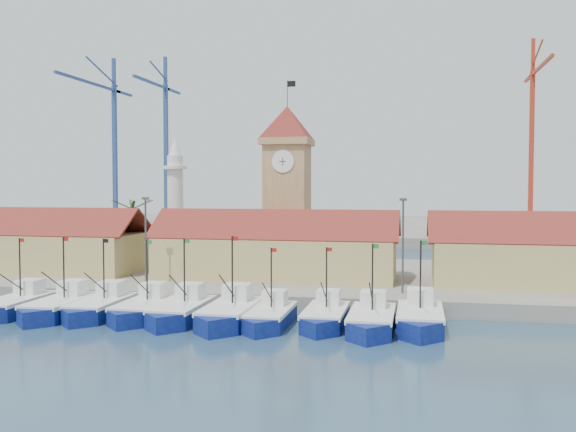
% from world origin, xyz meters
% --- Properties ---
extents(ground, '(400.00, 400.00, 0.00)m').
position_xyz_m(ground, '(0.00, 0.00, 0.00)').
color(ground, navy).
rests_on(ground, ground).
extents(quay, '(140.00, 32.00, 1.50)m').
position_xyz_m(quay, '(0.00, 24.00, 0.75)').
color(quay, gray).
rests_on(quay, ground).
extents(terminal, '(240.00, 80.00, 2.00)m').
position_xyz_m(terminal, '(0.00, 110.00, 1.00)').
color(terminal, gray).
rests_on(terminal, ground).
extents(boat_0, '(3.53, 9.66, 7.31)m').
position_xyz_m(boat_0, '(-20.43, 2.22, 0.76)').
color(boat_0, navy).
rests_on(boat_0, ground).
extents(boat_1, '(3.63, 9.93, 7.51)m').
position_xyz_m(boat_1, '(-15.95, 2.10, 0.78)').
color(boat_1, navy).
rests_on(boat_1, ground).
extents(boat_2, '(3.54, 9.71, 7.34)m').
position_xyz_m(boat_2, '(-12.39, 2.78, 0.76)').
color(boat_2, navy).
rests_on(boat_2, ground).
extents(boat_3, '(3.51, 9.63, 7.29)m').
position_xyz_m(boat_3, '(-8.25, 2.86, 0.75)').
color(boat_3, navy).
rests_on(boat_3, ground).
extents(boat_4, '(3.63, 9.93, 7.52)m').
position_xyz_m(boat_4, '(-4.58, 2.40, 0.78)').
color(boat_4, navy).
rests_on(boat_4, ground).
extents(boat_5, '(3.78, 10.37, 7.85)m').
position_xyz_m(boat_5, '(-0.14, 2.04, 0.81)').
color(boat_5, navy).
rests_on(boat_5, ground).
extents(boat_6, '(3.31, 9.07, 6.86)m').
position_xyz_m(boat_6, '(3.29, 2.07, 0.71)').
color(boat_6, navy).
rests_on(boat_6, ground).
extents(boat_7, '(3.34, 9.15, 6.93)m').
position_xyz_m(boat_7, '(7.87, 2.89, 0.72)').
color(boat_7, navy).
rests_on(boat_7, ground).
extents(boat_8, '(3.56, 9.77, 7.39)m').
position_xyz_m(boat_8, '(11.77, 1.87, 0.76)').
color(boat_8, navy).
rests_on(boat_8, ground).
extents(boat_9, '(3.68, 10.09, 7.63)m').
position_xyz_m(boat_9, '(15.61, 3.25, 0.79)').
color(boat_9, navy).
rests_on(boat_9, ground).
extents(hall_left, '(31.20, 10.13, 7.61)m').
position_xyz_m(hall_left, '(-32.00, 20.00, 3.99)').
color(hall_left, tan).
rests_on(hall_left, quay).
extents(hall_center, '(27.04, 10.13, 7.61)m').
position_xyz_m(hall_center, '(0.00, 20.00, 3.99)').
color(hall_center, tan).
rests_on(hall_center, quay).
extents(clock_tower, '(5.80, 5.80, 22.70)m').
position_xyz_m(clock_tower, '(0.00, 26.00, 11.96)').
color(clock_tower, tan).
rests_on(clock_tower, quay).
extents(minaret, '(3.00, 3.00, 16.30)m').
position_xyz_m(minaret, '(-15.00, 28.00, 9.73)').
color(minaret, silver).
rests_on(minaret, quay).
extents(palm_tree, '(5.60, 5.03, 8.39)m').
position_xyz_m(palm_tree, '(-20.00, 26.00, 6.25)').
color(palm_tree, brown).
rests_on(palm_tree, quay).
extents(lamp_posts, '(80.70, 0.25, 9.03)m').
position_xyz_m(lamp_posts, '(0.50, 12.00, 6.48)').
color(lamp_posts, '#3F3F44').
rests_on(lamp_posts, quay).
extents(crane_blue_far, '(1.00, 37.05, 41.76)m').
position_xyz_m(crane_blue_far, '(-60.10, 99.91, 25.52)').
color(crane_blue_far, navy).
rests_on(crane_blue_far, terminal).
extents(crane_blue_near, '(1.00, 29.09, 42.86)m').
position_xyz_m(crane_blue_near, '(-48.72, 107.09, 25.48)').
color(crane_blue_near, navy).
rests_on(crane_blue_near, terminal).
extents(crane_red_right, '(1.00, 31.97, 42.85)m').
position_xyz_m(crane_red_right, '(40.74, 103.71, 25.72)').
color(crane_red_right, '#AB2C1A').
rests_on(crane_red_right, terminal).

